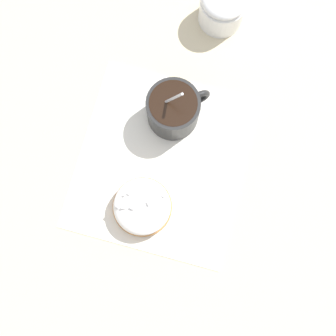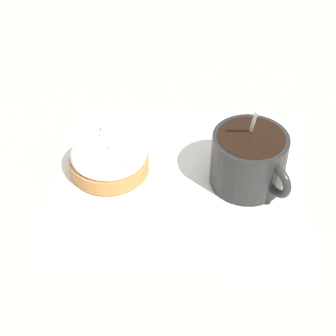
{
  "view_description": "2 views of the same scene",
  "coord_description": "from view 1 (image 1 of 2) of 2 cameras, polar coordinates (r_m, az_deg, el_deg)",
  "views": [
    {
      "loc": [
        0.12,
        0.04,
        0.62
      ],
      "look_at": [
        0.01,
        0.01,
        0.03
      ],
      "focal_mm": 42.0,
      "sensor_mm": 36.0,
      "label": 1
    },
    {
      "loc": [
        -0.02,
        0.47,
        0.44
      ],
      "look_at": [
        0.01,
        0.02,
        0.03
      ],
      "focal_mm": 60.0,
      "sensor_mm": 36.0,
      "label": 2
    }
  ],
  "objects": [
    {
      "name": "frosted_pastry",
      "position": [
        0.6,
        -3.76,
        -5.62
      ],
      "size": [
        0.09,
        0.09,
        0.04
      ],
      "color": "#B2753D",
      "rests_on": "paper_napkin"
    },
    {
      "name": "coffee_cup",
      "position": [
        0.62,
        0.57,
        8.63
      ],
      "size": [
        0.09,
        0.1,
        0.11
      ],
      "color": "black",
      "rests_on": "paper_napkin"
    },
    {
      "name": "sugar_bowl",
      "position": [
        0.7,
        7.94,
        22.19
      ],
      "size": [
        0.08,
        0.08,
        0.07
      ],
      "color": "white",
      "rests_on": "ground_plane"
    },
    {
      "name": "ground_plane",
      "position": [
        0.64,
        -0.99,
        0.92
      ],
      "size": [
        3.0,
        3.0,
        0.0
      ],
      "primitive_type": "plane",
      "color": "#C6B793"
    },
    {
      "name": "paper_napkin",
      "position": [
        0.63,
        -0.99,
        0.94
      ],
      "size": [
        0.29,
        0.27,
        0.0
      ],
      "color": "white",
      "rests_on": "ground_plane"
    }
  ]
}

